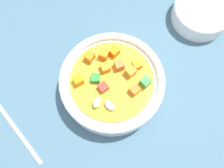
% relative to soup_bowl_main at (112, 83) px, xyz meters
% --- Properties ---
extents(ground_plane, '(1.40, 1.40, 0.02)m').
position_rel_soup_bowl_main_xyz_m(ground_plane, '(-0.00, 0.00, -0.04)').
color(ground_plane, '#42667A').
extents(soup_bowl_main, '(0.17, 0.17, 0.06)m').
position_rel_soup_bowl_main_xyz_m(soup_bowl_main, '(0.00, 0.00, 0.00)').
color(soup_bowl_main, white).
rests_on(soup_bowl_main, ground_plane).
extents(spoon, '(0.23, 0.03, 0.01)m').
position_rel_soup_bowl_main_xyz_m(spoon, '(-0.01, 0.17, -0.02)').
color(spoon, silver).
rests_on(spoon, ground_plane).
extents(side_bowl_small, '(0.11, 0.11, 0.04)m').
position_rel_soup_bowl_main_xyz_m(side_bowl_small, '(-0.01, -0.22, -0.01)').
color(side_bowl_small, white).
rests_on(side_bowl_small, ground_plane).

